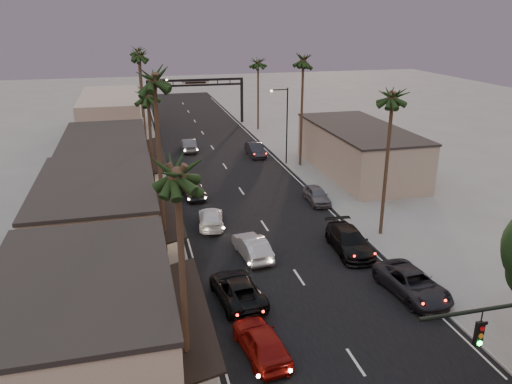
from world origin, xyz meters
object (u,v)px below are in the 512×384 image
palm_la (176,164)px  curbside_black (349,241)px  arch (196,90)px  palm_rb (303,57)px  oncoming_red (261,341)px  streetlight_left (156,106)px  palm_lc (147,90)px  oncoming_pickup (237,289)px  palm_rc (258,60)px  palm_ld (139,52)px  curbside_near (412,283)px  palm_far (138,49)px  palm_lb (154,74)px  palm_ra (393,92)px  streetlight_right (285,120)px  oncoming_silver (252,247)px

palm_la → curbside_black: palm_la is taller
arch → palm_rb: palm_rb is taller
oncoming_red → arch: bearing=-101.8°
arch → streetlight_left: size_ratio=1.69×
palm_lc → streetlight_left: bearing=85.6°
palm_rb → oncoming_pickup: size_ratio=2.59×
palm_la → palm_rc: size_ratio=1.08×
palm_ld → curbside_near: size_ratio=2.45×
oncoming_pickup → palm_ld: bearing=-89.9°
palm_ld → palm_far: (0.30, 23.00, -0.97)m
palm_lb → curbside_near: palm_lb is taller
palm_ld → palm_ra: 35.47m
palm_rc → oncoming_pickup: (-13.23, -46.72, -9.71)m
palm_far → streetlight_right: bearing=-65.2°
palm_lb → palm_ra: (17.20, 2.00, -1.94)m
palm_lb → palm_ra: 17.42m
streetlight_left → palm_rc: size_ratio=0.74×
palm_ra → arch: bearing=100.6°
streetlight_left → oncoming_silver: streetlight_left is taller
oncoming_pickup → palm_la: bearing=58.5°
palm_la → oncoming_silver: bearing=65.6°
palm_lc → palm_ld: palm_ld is taller
oncoming_red → palm_rc: bearing=-111.5°
arch → streetlight_left: streetlight_left is taller
oncoming_silver → oncoming_red: bearing=72.8°
oncoming_silver → streetlight_left: bearing=-88.7°
palm_ld → oncoming_silver: (6.25, -32.22, -11.61)m
palm_rb → curbside_black: size_ratio=2.41×
palm_ld → oncoming_pickup: bearing=-84.0°
streetlight_left → curbside_black: streetlight_left is taller
palm_ra → palm_rc: (0.00, 40.00, -0.97)m
palm_ld → palm_far: 23.02m
palm_rb → oncoming_silver: bearing=-117.3°
arch → curbside_black: bearing=-84.2°
palm_lc → palm_ra: bearing=-34.9°
streetlight_right → oncoming_silver: streetlight_right is taller
oncoming_red → palm_lb: bearing=-75.6°
palm_ld → oncoming_silver: bearing=-79.0°
streetlight_right → palm_la: palm_la is taller
curbside_near → palm_rb: bearing=79.4°
oncoming_silver → palm_far: bearing=-89.9°
palm_lb → palm_rc: bearing=67.7°
palm_lc → palm_la: bearing=-90.0°
palm_la → curbside_black: size_ratio=2.24×
palm_rb → oncoming_silver: size_ratio=2.91×
streetlight_right → palm_lc: (-15.52, -9.00, 5.14)m
palm_lb → palm_ra: size_ratio=1.15×
curbside_near → streetlight_left: bearing=101.2°
streetlight_left → oncoming_silver: size_ratio=1.85×
palm_lb → oncoming_silver: palm_lb is taller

